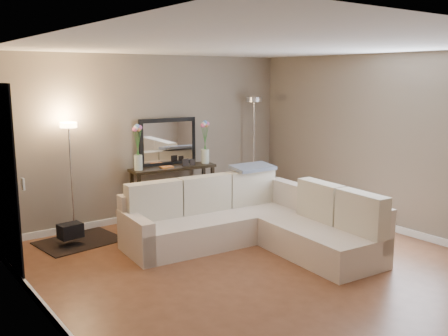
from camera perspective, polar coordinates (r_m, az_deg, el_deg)
floor at (r=6.15m, az=4.50°, el=-11.29°), size 5.00×5.50×0.01m
ceiling at (r=5.72m, az=4.89°, el=13.77°), size 5.00×5.50×0.01m
wall_back at (r=8.06m, az=-8.29°, el=3.44°), size 5.00×0.02×2.60m
wall_left at (r=4.59m, az=-19.76°, el=-2.38°), size 0.02×5.50×2.60m
wall_right at (r=7.66m, az=19.04°, el=2.61°), size 0.02×5.50×2.60m
baseboard_back at (r=8.28m, az=-7.98°, el=-5.18°), size 5.00×0.03×0.10m
baseboard_left at (r=5.01m, az=-18.56°, el=-16.43°), size 0.03×5.50×0.10m
baseboard_right at (r=7.90m, az=18.39°, el=-6.41°), size 0.03×5.50×0.10m
doorway at (r=6.25m, az=-23.89°, el=-1.24°), size 0.02×1.20×2.20m
switch_plate at (r=5.42m, az=-21.99°, el=-1.71°), size 0.02×0.08×0.12m
sectional_sofa at (r=6.81m, az=3.12°, el=-6.11°), size 2.60×2.63×0.89m
throw_blanket at (r=7.41m, az=3.30°, el=0.09°), size 0.65×0.39×0.09m
console_table at (r=8.00m, az=-6.36°, el=-2.52°), size 1.41×0.49×0.85m
leaning_mirror at (r=8.07m, az=-6.43°, el=2.96°), size 0.98×0.13×0.77m
table_decor at (r=7.93m, az=-5.73°, el=0.22°), size 0.59×0.14×0.14m
flower_vase_left at (r=7.69m, az=-9.81°, el=1.87°), size 0.16×0.14×0.73m
flower_vase_right at (r=8.19m, az=-2.17°, el=2.54°), size 0.16×0.14×0.73m
floor_lamp_lit at (r=7.34m, az=-17.17°, el=1.26°), size 0.26×0.26×1.64m
floor_lamp_unlit at (r=8.87m, az=3.44°, el=4.49°), size 0.33×0.33×1.91m
charcoal_rug at (r=7.30m, az=-16.21°, el=-8.04°), size 1.16×0.93×0.01m
black_bag at (r=7.11m, az=-17.15°, el=-6.86°), size 0.33×0.25×0.20m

